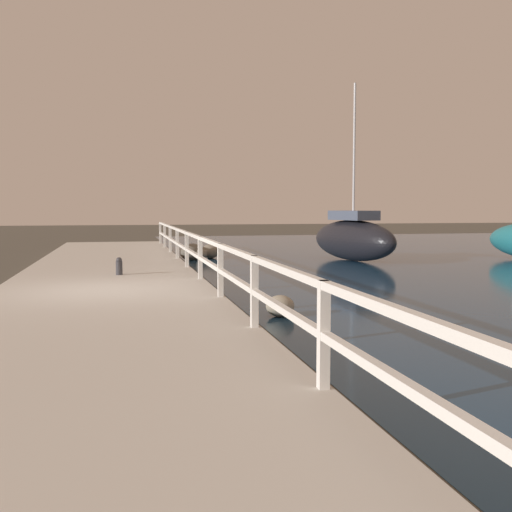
% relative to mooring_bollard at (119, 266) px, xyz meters
% --- Properties ---
extents(ground_plane, '(120.00, 120.00, 0.00)m').
position_rel_mooring_bollard_xyz_m(ground_plane, '(-0.28, -2.82, -0.55)').
color(ground_plane, '#4C473D').
extents(dock_walkway, '(4.52, 36.00, 0.33)m').
position_rel_mooring_bollard_xyz_m(dock_walkway, '(-0.28, -2.82, -0.39)').
color(dock_walkway, beige).
rests_on(dock_walkway, ground).
extents(railing, '(0.10, 32.50, 1.01)m').
position_rel_mooring_bollard_xyz_m(railing, '(1.88, -2.82, 0.47)').
color(railing, white).
rests_on(railing, dock_walkway).
extents(boulder_downstream, '(0.77, 0.69, 0.58)m').
position_rel_mooring_bollard_xyz_m(boulder_downstream, '(2.88, 8.80, -0.27)').
color(boulder_downstream, '#666056').
rests_on(boulder_downstream, ground).
extents(boulder_water_edge, '(0.53, 0.48, 0.40)m').
position_rel_mooring_bollard_xyz_m(boulder_water_edge, '(2.92, -4.77, -0.35)').
color(boulder_water_edge, gray).
rests_on(boulder_water_edge, ground).
extents(boulder_mid_strip, '(0.74, 0.67, 0.56)m').
position_rel_mooring_bollard_xyz_m(boulder_mid_strip, '(3.53, 8.31, -0.28)').
color(boulder_mid_strip, slate).
rests_on(boulder_mid_strip, ground).
extents(boulder_near_dock, '(0.79, 0.71, 0.59)m').
position_rel_mooring_bollard_xyz_m(boulder_near_dock, '(2.65, 7.62, -0.26)').
color(boulder_near_dock, '#666056').
rests_on(boulder_near_dock, ground).
extents(boulder_upstream, '(0.64, 0.58, 0.48)m').
position_rel_mooring_bollard_xyz_m(boulder_upstream, '(2.97, 7.56, -0.31)').
color(boulder_upstream, slate).
rests_on(boulder_upstream, ground).
extents(mooring_bollard, '(0.17, 0.17, 0.44)m').
position_rel_mooring_bollard_xyz_m(mooring_bollard, '(0.00, 0.00, 0.00)').
color(mooring_bollard, '#333338').
rests_on(mooring_bollard, dock_walkway).
extents(sailboat_black, '(2.38, 5.28, 6.67)m').
position_rel_mooring_bollard_xyz_m(sailboat_black, '(8.70, 6.06, 0.30)').
color(sailboat_black, black).
rests_on(sailboat_black, water_surface).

